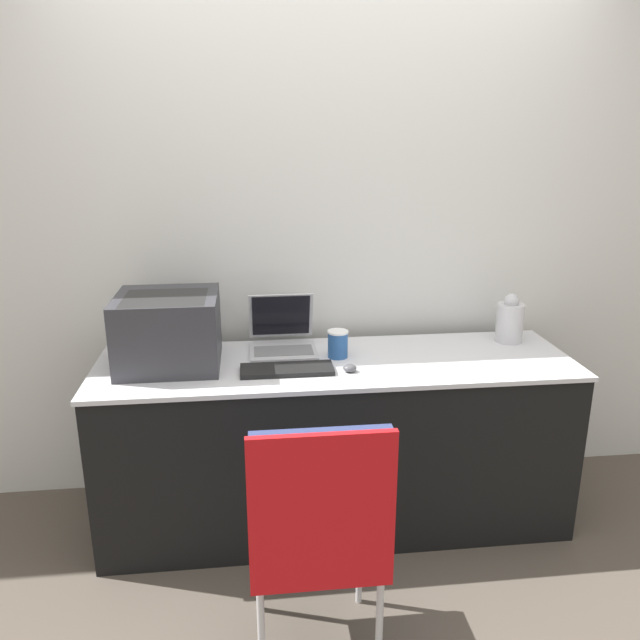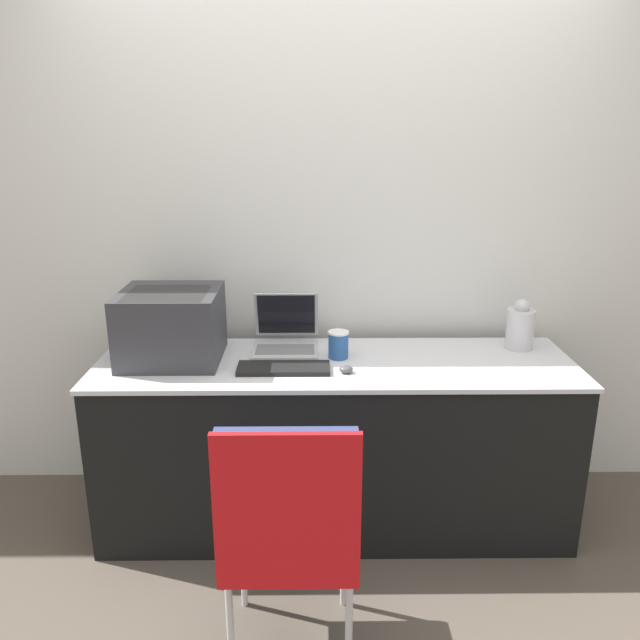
% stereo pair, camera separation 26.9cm
% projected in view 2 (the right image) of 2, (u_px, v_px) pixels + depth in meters
% --- Properties ---
extents(ground_plane, '(14.00, 14.00, 0.00)m').
position_uv_depth(ground_plane, '(336.00, 559.00, 2.66)').
color(ground_plane, brown).
extents(wall_back, '(8.00, 0.05, 2.60)m').
position_uv_depth(wall_back, '(333.00, 230.00, 2.96)').
color(wall_back, silver).
rests_on(wall_back, ground_plane).
extents(table, '(2.08, 0.62, 0.79)m').
position_uv_depth(table, '(335.00, 442.00, 2.83)').
color(table, black).
rests_on(table, ground_plane).
extents(printer, '(0.42, 0.40, 0.31)m').
position_uv_depth(printer, '(171.00, 323.00, 2.69)').
color(printer, '#333338').
rests_on(printer, table).
extents(laptop_left, '(0.30, 0.33, 0.24)m').
position_uv_depth(laptop_left, '(286.00, 337.00, 2.86)').
color(laptop_left, '#B7B7BC').
rests_on(laptop_left, table).
extents(external_keyboard, '(0.39, 0.14, 0.02)m').
position_uv_depth(external_keyboard, '(284.00, 368.00, 2.61)').
color(external_keyboard, black).
rests_on(external_keyboard, table).
extents(coffee_cup, '(0.09, 0.09, 0.12)m').
position_uv_depth(coffee_cup, '(338.00, 345.00, 2.74)').
color(coffee_cup, '#285699').
rests_on(coffee_cup, table).
extents(mouse, '(0.06, 0.05, 0.03)m').
position_uv_depth(mouse, '(346.00, 369.00, 2.59)').
color(mouse, '#4C4C51').
rests_on(mouse, table).
extents(metal_pitcher, '(0.13, 0.13, 0.23)m').
position_uv_depth(metal_pitcher, '(520.00, 327.00, 2.85)').
color(metal_pitcher, silver).
rests_on(metal_pitcher, table).
extents(chair, '(0.44, 0.43, 0.94)m').
position_uv_depth(chair, '(289.00, 523.00, 1.95)').
color(chair, navy).
rests_on(chair, ground_plane).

